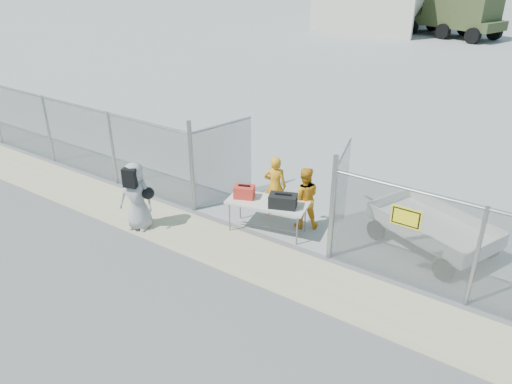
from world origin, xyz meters
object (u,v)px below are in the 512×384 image
Objects in this scene: security_worker_right at (304,198)px; visitor at (136,196)px; folding_table at (267,217)px; security_worker_left at (275,186)px; utility_trailer at (432,231)px.

security_worker_right is 0.91× the size of visitor.
security_worker_left is (-0.33, 0.87, 0.40)m from folding_table.
visitor is at bearing -130.80° from utility_trailer.
utility_trailer is (3.56, 1.53, 0.02)m from folding_table.
folding_table is 1.22× the size of security_worker_right.
security_worker_left is 3.96m from utility_trailer.
utility_trailer is (3.89, 0.66, -0.38)m from security_worker_left.
security_worker_right is at bearing 38.14° from folding_table.
security_worker_left is at bearing -147.79° from utility_trailer.
security_worker_right is at bearing 148.21° from security_worker_left.
folding_table is 1.01m from security_worker_left.
folding_table is 3.87m from utility_trailer.
security_worker_right is (0.60, 0.72, 0.39)m from folding_table.
security_worker_right reaches higher than folding_table.
security_worker_right is at bearing 16.76° from visitor.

